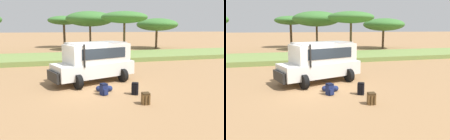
# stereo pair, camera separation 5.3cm
# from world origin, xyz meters

# --- Properties ---
(ground_plane) EXTENTS (320.00, 320.00, 0.00)m
(ground_plane) POSITION_xyz_m (0.00, 0.00, 0.00)
(ground_plane) COLOR #9E754C
(grass_bank) EXTENTS (120.00, 7.00, 0.44)m
(grass_bank) POSITION_xyz_m (0.00, 11.59, 0.22)
(grass_bank) COLOR olive
(grass_bank) RESTS_ON ground_plane
(safari_vehicle) EXTENTS (5.44, 3.68, 2.44)m
(safari_vehicle) POSITION_xyz_m (0.61, 1.42, 1.29)
(safari_vehicle) COLOR silver
(safari_vehicle) RESTS_ON ground_plane
(backpack_beside_front_wheel) EXTENTS (0.42, 0.45, 0.61)m
(backpack_beside_front_wheel) POSITION_xyz_m (2.03, -1.74, 0.30)
(backpack_beside_front_wheel) COLOR black
(backpack_beside_front_wheel) RESTS_ON ground_plane
(backpack_cluster_center) EXTENTS (0.36, 0.44, 0.52)m
(backpack_cluster_center) POSITION_xyz_m (1.97, -3.19, 0.25)
(backpack_cluster_center) COLOR brown
(backpack_cluster_center) RESTS_ON ground_plane
(backpack_near_rear_wheel) EXTENTS (0.40, 0.47, 0.58)m
(backpack_near_rear_wheel) POSITION_xyz_m (0.51, -1.41, 0.28)
(backpack_near_rear_wheel) COLOR navy
(backpack_near_rear_wheel) RESTS_ON ground_plane
(duffel_bag_low_black_case) EXTENTS (0.87, 0.43, 0.41)m
(duffel_bag_low_black_case) POSITION_xyz_m (0.65, -0.81, 0.16)
(duffel_bag_low_black_case) COLOR navy
(duffel_bag_low_black_case) RESTS_ON ground_plane
(acacia_tree_centre_back) EXTENTS (5.31, 5.09, 5.27)m
(acacia_tree_centre_back) POSITION_xyz_m (0.03, 26.59, 4.50)
(acacia_tree_centre_back) COLOR brown
(acacia_tree_centre_back) RESTS_ON ground_plane
(acacia_tree_right_mid) EXTENTS (7.16, 6.23, 5.72)m
(acacia_tree_right_mid) POSITION_xyz_m (3.60, 21.37, 4.60)
(acacia_tree_right_mid) COLOR brown
(acacia_tree_right_mid) RESTS_ON ground_plane
(acacia_tree_far_right) EXTENTS (5.85, 5.61, 5.33)m
(acacia_tree_far_right) POSITION_xyz_m (6.94, 15.09, 4.58)
(acacia_tree_far_right) COLOR brown
(acacia_tree_far_right) RESTS_ON ground_plane
(acacia_tree_distant_right) EXTENTS (6.45, 6.90, 4.79)m
(acacia_tree_distant_right) POSITION_xyz_m (14.30, 20.89, 3.80)
(acacia_tree_distant_right) COLOR brown
(acacia_tree_distant_right) RESTS_ON ground_plane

